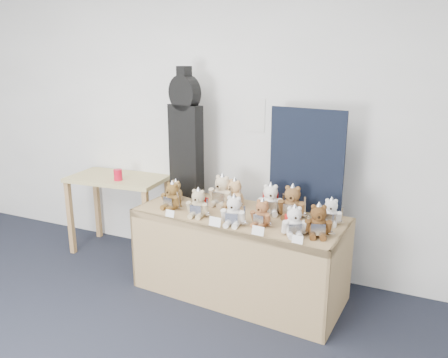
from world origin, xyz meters
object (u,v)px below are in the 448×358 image
at_px(teddy_front_centre, 234,212).
at_px(teddy_back_left, 222,192).
at_px(display_table, 235,234).
at_px(teddy_front_far_right, 294,222).
at_px(teddy_back_centre_left, 234,194).
at_px(teddy_front_right, 262,214).
at_px(teddy_back_right, 292,203).
at_px(side_table, 118,189).
at_px(teddy_front_far_left, 172,197).
at_px(teddy_back_end, 331,213).
at_px(red_cup, 118,175).
at_px(teddy_back_far_left, 176,191).
at_px(guitar_case, 186,134).
at_px(teddy_front_left, 198,204).
at_px(teddy_front_end, 318,222).
at_px(teddy_back_centre_right, 270,200).

bearing_deg(teddy_front_centre, teddy_back_left, 119.75).
distance_m(display_table, teddy_front_far_right, 0.63).
relative_size(display_table, teddy_back_centre_left, 6.47).
xyz_separation_m(teddy_front_right, teddy_back_right, (0.16, 0.28, 0.03)).
relative_size(side_table, teddy_back_left, 3.30).
distance_m(teddy_front_far_left, teddy_back_end, 1.33).
distance_m(teddy_front_far_right, teddy_back_centre_left, 0.77).
height_order(red_cup, teddy_back_far_left, teddy_back_far_left).
distance_m(guitar_case, teddy_front_left, 0.76).
distance_m(teddy_front_far_left, teddy_front_right, 0.84).
xyz_separation_m(teddy_back_left, teddy_back_centre_left, (0.11, 0.01, -0.01)).
xyz_separation_m(display_table, teddy_front_right, (0.26, -0.10, 0.25)).
distance_m(display_table, teddy_front_left, 0.40).
distance_m(teddy_back_left, teddy_back_end, 0.96).
bearing_deg(display_table, teddy_front_centre, -66.86).
relative_size(teddy_front_right, teddy_back_far_left, 1.14).
bearing_deg(teddy_back_left, teddy_back_centre_left, 13.43).
bearing_deg(teddy_back_end, teddy_back_far_left, 170.00).
height_order(side_table, guitar_case, guitar_case).
height_order(display_table, side_table, side_table).
bearing_deg(teddy_front_centre, teddy_front_far_right, -6.80).
bearing_deg(teddy_front_end, teddy_front_left, 164.93).
relative_size(teddy_front_end, teddy_back_end, 1.17).
bearing_deg(teddy_back_left, teddy_front_far_right, -19.41).
bearing_deg(teddy_front_right, side_table, 175.31).
relative_size(side_table, teddy_front_centre, 3.82).
height_order(teddy_back_centre_left, teddy_back_right, teddy_back_right).
distance_m(side_table, teddy_back_far_left, 0.82).
distance_m(teddy_front_end, teddy_back_centre_left, 0.89).
distance_m(teddy_front_right, teddy_back_left, 0.58).
xyz_separation_m(teddy_front_right, teddy_front_end, (0.44, -0.03, 0.01)).
relative_size(guitar_case, teddy_back_right, 3.92).
height_order(red_cup, teddy_front_left, teddy_front_left).
distance_m(teddy_front_right, teddy_front_far_right, 0.29).
bearing_deg(teddy_back_left, guitar_case, 171.12).
bearing_deg(red_cup, teddy_back_right, -2.42).
height_order(side_table, teddy_back_centre_left, teddy_back_centre_left).
bearing_deg(teddy_back_centre_right, guitar_case, 151.06).
distance_m(teddy_back_left, teddy_back_centre_left, 0.11).
distance_m(side_table, teddy_front_far_right, 2.08).
xyz_separation_m(teddy_front_far_right, teddy_back_right, (-0.12, 0.36, 0.02)).
xyz_separation_m(display_table, red_cup, (-1.37, 0.25, 0.30)).
relative_size(teddy_front_far_left, teddy_front_end, 0.96).
bearing_deg(teddy_back_centre_right, teddy_back_far_left, 161.82).
distance_m(guitar_case, teddy_back_centre_left, 0.72).
bearing_deg(teddy_back_centre_right, display_table, -159.22).
distance_m(guitar_case, teddy_back_centre_right, 1.01).
relative_size(guitar_case, teddy_back_centre_left, 4.27).
bearing_deg(teddy_back_end, teddy_back_centre_right, 166.83).
height_order(teddy_front_far_left, teddy_back_centre_right, teddy_back_centre_right).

